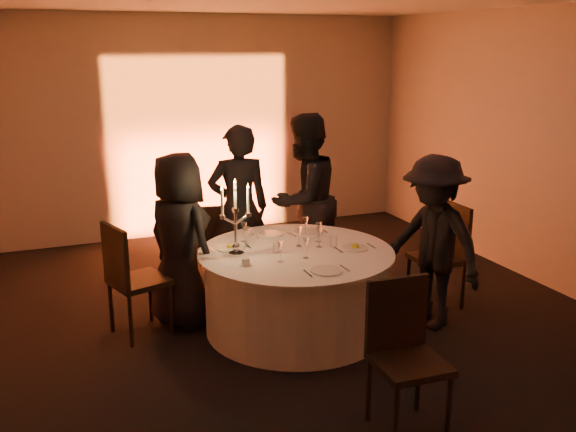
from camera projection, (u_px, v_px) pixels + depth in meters
name	position (u px, v px, depth m)	size (l,w,h in m)	color
floor	(296.00, 328.00, 6.06)	(7.00, 7.00, 0.00)	black
wall_back	(199.00, 127.00, 8.81)	(7.00, 7.00, 0.00)	#B0ACA4
wall_right	(559.00, 152.00, 6.75)	(7.00, 7.00, 0.00)	#B0ACA4
uplighter_fixture	(208.00, 233.00, 8.92)	(0.25, 0.12, 0.10)	black
banquet_table	(296.00, 290.00, 5.96)	(1.80, 1.80, 0.77)	black
chair_left	(129.00, 274.00, 5.75)	(0.59, 0.59, 1.07)	black
chair_back_left	(209.00, 236.00, 7.32)	(0.44, 0.44, 0.85)	black
chair_back_right	(315.00, 232.00, 7.38)	(0.54, 0.54, 0.91)	black
chair_right	(445.00, 249.00, 6.49)	(0.46, 0.46, 1.05)	black
chair_front	(404.00, 346.00, 4.39)	(0.48, 0.48, 1.06)	black
guest_left	(180.00, 241.00, 5.96)	(0.81, 0.53, 1.66)	black
guest_back_left	(239.00, 208.00, 6.85)	(0.66, 0.43, 1.80)	black
guest_back_right	(304.00, 200.00, 7.01)	(0.92, 0.72, 1.89)	black
guest_right	(433.00, 243.00, 5.94)	(1.06, 0.61, 1.64)	black
plate_left	(230.00, 247.00, 5.92)	(0.36, 0.28, 0.08)	white
plate_back_left	(271.00, 234.00, 6.36)	(0.36, 0.24, 0.01)	white
plate_back_right	(308.00, 232.00, 6.42)	(0.35, 0.30, 0.01)	white
plate_right	(355.00, 247.00, 5.92)	(0.36, 0.24, 0.08)	white
plate_front	(326.00, 271.00, 5.33)	(0.36, 0.27, 0.01)	white
coffee_cup	(246.00, 262.00, 5.47)	(0.11, 0.11, 0.07)	white
candelabra	(236.00, 229.00, 5.69)	(0.30, 0.14, 0.70)	silver
wine_glass_a	(299.00, 232.00, 5.96)	(0.07, 0.07, 0.19)	white
wine_glass_b	(306.00, 243.00, 5.63)	(0.07, 0.07, 0.19)	white
wine_glass_c	(281.00, 247.00, 5.53)	(0.07, 0.07, 0.19)	white
wine_glass_d	(247.00, 232.00, 5.95)	(0.07, 0.07, 0.19)	white
wine_glass_e	(319.00, 233.00, 5.93)	(0.07, 0.07, 0.19)	white
wine_glass_f	(319.00, 228.00, 6.09)	(0.07, 0.07, 0.19)	white
wine_glass_g	(244.00, 228.00, 6.10)	(0.07, 0.07, 0.19)	white
wine_glass_h	(306.00, 223.00, 6.28)	(0.07, 0.07, 0.19)	white
tumbler_a	(334.00, 241.00, 5.99)	(0.07, 0.07, 0.09)	white
tumbler_b	(276.00, 248.00, 5.81)	(0.07, 0.07, 0.09)	white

